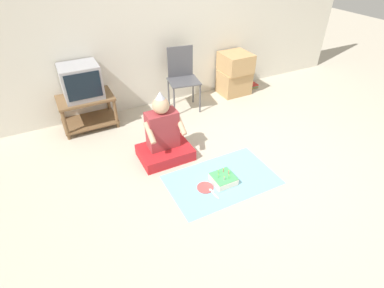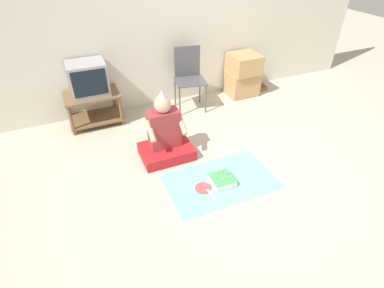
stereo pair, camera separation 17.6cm
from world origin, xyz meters
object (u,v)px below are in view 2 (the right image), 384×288
at_px(cardboard_box_stack, 243,75).
at_px(person_seated, 165,137).
at_px(folding_chair, 189,74).
at_px(paper_plate, 203,188).
at_px(birthday_cake, 222,180).
at_px(tv, 88,79).
at_px(book_pile, 261,87).

relative_size(cardboard_box_stack, person_seated, 0.79).
bearing_deg(cardboard_box_stack, folding_chair, -177.48).
height_order(folding_chair, paper_plate, folding_chair).
bearing_deg(birthday_cake, tv, 119.40).
relative_size(folding_chair, birthday_cake, 3.78).
distance_m(folding_chair, book_pile, 1.50).
relative_size(person_seated, paper_plate, 4.84).
height_order(tv, book_pile, tv).
bearing_deg(folding_chair, cardboard_box_stack, 2.52).
height_order(person_seated, paper_plate, person_seated).
relative_size(tv, folding_chair, 0.53).
bearing_deg(tv, paper_plate, -65.95).
relative_size(tv, book_pile, 2.64).
height_order(cardboard_box_stack, book_pile, cardboard_box_stack).
relative_size(book_pile, person_seated, 0.21).
distance_m(folding_chair, paper_plate, 1.96).
height_order(folding_chair, cardboard_box_stack, folding_chair).
relative_size(book_pile, paper_plate, 1.03).
relative_size(cardboard_box_stack, birthday_cake, 2.80).
height_order(person_seated, birthday_cake, person_seated).
relative_size(folding_chair, person_seated, 1.07).
xyz_separation_m(folding_chair, birthday_cake, (-0.37, -1.80, -0.49)).
relative_size(folding_chair, paper_plate, 5.16).
xyz_separation_m(folding_chair, cardboard_box_stack, (0.99, 0.04, -0.19)).
xyz_separation_m(book_pile, paper_plate, (-2.00, -1.86, -0.02)).
bearing_deg(cardboard_box_stack, book_pile, 3.20).
distance_m(cardboard_box_stack, book_pile, 0.53).
xyz_separation_m(tv, cardboard_box_stack, (2.42, -0.04, -0.33)).
xyz_separation_m(folding_chair, person_seated, (-0.76, -1.07, -0.27)).
xyz_separation_m(folding_chair, book_pile, (1.41, 0.07, -0.51)).
xyz_separation_m(folding_chair, paper_plate, (-0.59, -1.80, -0.53)).
height_order(tv, birthday_cake, tv).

